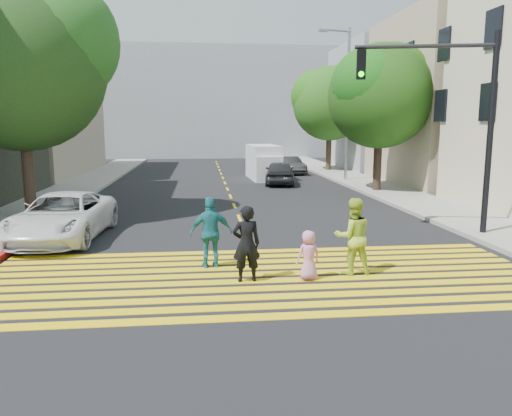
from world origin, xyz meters
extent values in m
plane|color=black|center=(0.00, 0.00, 0.00)|extent=(120.00, 120.00, 0.00)
cube|color=gray|center=(-8.50, 22.00, 0.07)|extent=(3.00, 40.00, 0.15)
cube|color=gray|center=(8.50, 15.00, 0.07)|extent=(3.00, 60.00, 0.15)
cube|color=maroon|center=(-6.90, 6.00, 0.08)|extent=(0.20, 8.00, 0.16)
cube|color=yellow|center=(0.00, -1.20, 0.01)|extent=(13.40, 0.35, 0.01)
cube|color=yellow|center=(0.00, -0.65, 0.01)|extent=(13.40, 0.35, 0.01)
cube|color=yellow|center=(0.00, -0.10, 0.01)|extent=(13.40, 0.35, 0.01)
cube|color=yellow|center=(0.00, 0.45, 0.01)|extent=(13.40, 0.35, 0.01)
cube|color=yellow|center=(0.00, 1.00, 0.01)|extent=(13.40, 0.35, 0.01)
cube|color=yellow|center=(0.00, 1.55, 0.01)|extent=(13.40, 0.35, 0.01)
cube|color=yellow|center=(0.00, 2.10, 0.01)|extent=(13.40, 0.35, 0.01)
cube|color=yellow|center=(0.00, 2.65, 0.01)|extent=(13.40, 0.35, 0.01)
cube|color=yellow|center=(0.00, 3.20, 0.01)|extent=(13.40, 0.35, 0.01)
cube|color=yellow|center=(0.00, 3.75, 0.01)|extent=(13.40, 0.35, 0.01)
cube|color=yellow|center=(0.00, 6.00, 0.01)|extent=(0.12, 1.40, 0.01)
cube|color=yellow|center=(0.00, 9.00, 0.01)|extent=(0.12, 1.40, 0.01)
cube|color=yellow|center=(0.00, 12.00, 0.01)|extent=(0.12, 1.40, 0.01)
cube|color=yellow|center=(0.00, 15.00, 0.01)|extent=(0.12, 1.40, 0.01)
cube|color=yellow|center=(0.00, 18.00, 0.01)|extent=(0.12, 1.40, 0.01)
cube|color=yellow|center=(0.00, 21.00, 0.01)|extent=(0.12, 1.40, 0.01)
cube|color=yellow|center=(0.00, 24.00, 0.01)|extent=(0.12, 1.40, 0.01)
cube|color=yellow|center=(0.00, 27.00, 0.01)|extent=(0.12, 1.40, 0.01)
cube|color=yellow|center=(0.00, 30.00, 0.01)|extent=(0.12, 1.40, 0.01)
cube|color=yellow|center=(0.00, 33.00, 0.01)|extent=(0.12, 1.40, 0.01)
cube|color=yellow|center=(0.00, 36.00, 0.01)|extent=(0.12, 1.40, 0.01)
cube|color=yellow|center=(0.00, 39.00, 0.01)|extent=(0.12, 1.40, 0.01)
cube|color=tan|center=(15.00, 19.00, 5.00)|extent=(10.00, 10.00, 10.00)
cube|color=gray|center=(15.00, 30.00, 5.00)|extent=(10.00, 10.00, 10.00)
cube|color=gray|center=(0.00, 48.00, 6.00)|extent=(30.00, 8.00, 12.00)
cylinder|color=black|center=(-8.00, 9.64, 1.62)|extent=(0.46, 0.46, 3.24)
sphere|color=#1A340E|center=(-8.00, 9.64, 5.73)|extent=(6.72, 6.72, 6.23)
sphere|color=#2A5119|center=(-6.73, 9.83, 6.66)|extent=(5.04, 5.04, 4.67)
cylinder|color=black|center=(7.92, 15.68, 1.45)|extent=(0.56, 0.56, 2.89)
sphere|color=#1B4712|center=(7.92, 15.68, 5.07)|extent=(7.08, 7.08, 5.45)
sphere|color=#073C09|center=(8.83, 16.36, 5.89)|extent=(5.31, 5.31, 4.09)
sphere|color=#0E390F|center=(7.11, 15.15, 5.62)|extent=(4.96, 4.96, 3.81)
cylinder|color=#342618|center=(8.38, 27.85, 1.48)|extent=(0.53, 0.53, 2.95)
sphere|color=#225F15|center=(8.38, 27.85, 5.21)|extent=(7.19, 7.19, 5.63)
sphere|color=#0B600B|center=(9.53, 27.73, 6.05)|extent=(5.39, 5.39, 4.22)
sphere|color=#175508|center=(7.39, 28.00, 5.77)|extent=(5.03, 5.03, 3.94)
imported|color=black|center=(-0.44, 1.03, 0.90)|extent=(0.69, 0.48, 1.80)
imported|color=#AED134|center=(2.18, 1.34, 0.94)|extent=(0.93, 0.74, 1.88)
imported|color=pink|center=(1.01, 0.98, 0.59)|extent=(0.66, 0.52, 1.19)
imported|color=#1E7082|center=(-1.23, 2.27, 0.91)|extent=(1.11, 0.55, 1.83)
imported|color=silver|center=(-5.85, 6.00, 0.73)|extent=(2.78, 5.42, 1.46)
imported|color=black|center=(3.30, 19.92, 0.73)|extent=(2.32, 4.49, 1.46)
imported|color=#9EA2A8|center=(3.34, 31.56, 0.63)|extent=(2.32, 4.51, 1.25)
imported|color=black|center=(5.10, 26.38, 0.64)|extent=(1.98, 4.03, 1.27)
cube|color=silver|center=(2.71, 23.25, 1.13)|extent=(2.00, 4.59, 2.26)
cube|color=silver|center=(2.79, 21.26, 0.81)|extent=(1.76, 1.16, 1.62)
cylinder|color=#292626|center=(2.06, 21.59, 0.32)|extent=(0.25, 0.64, 0.63)
cylinder|color=black|center=(3.50, 21.65, 0.32)|extent=(0.25, 0.64, 0.63)
cylinder|color=black|center=(1.91, 24.84, 0.32)|extent=(0.25, 0.64, 0.63)
cylinder|color=black|center=(3.36, 24.90, 0.32)|extent=(0.25, 0.64, 0.63)
cylinder|color=black|center=(7.65, 4.88, 3.23)|extent=(0.23, 0.23, 6.45)
cylinder|color=#252529|center=(5.55, 5.35, 6.02)|extent=(4.23, 1.05, 0.13)
cube|color=black|center=(3.66, 5.76, 5.49)|extent=(0.33, 0.33, 0.90)
sphere|color=#10D307|center=(3.63, 5.62, 5.19)|extent=(0.21, 0.21, 0.17)
cylinder|color=gray|center=(7.73, 20.95, 4.73)|extent=(0.20, 0.20, 9.47)
cylinder|color=gray|center=(6.80, 20.76, 9.26)|extent=(1.88, 0.50, 0.13)
cube|color=gray|center=(5.98, 20.60, 9.20)|extent=(0.56, 0.33, 0.16)
camera|label=1|loc=(-1.43, -10.12, 3.61)|focal=35.00mm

